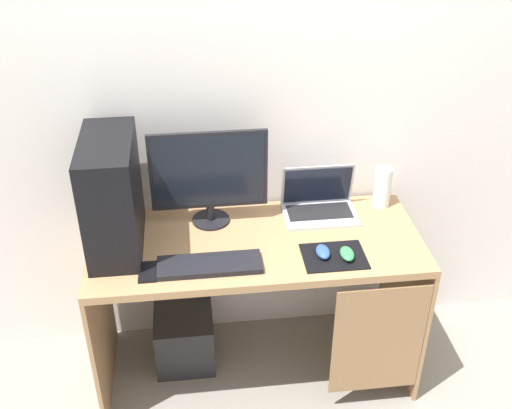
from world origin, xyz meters
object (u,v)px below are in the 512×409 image
object	(u,v)px
mouse_right	(347,254)
cell_phone	(147,272)
pc_tower	(112,195)
speaker	(383,187)
subwoofer	(185,338)
mouse_left	(323,252)
laptop	(319,204)
monitor	(209,176)
keyboard	(210,265)

from	to	relation	value
mouse_right	cell_phone	world-z (taller)	mouse_right
pc_tower	speaker	world-z (taller)	pc_tower
subwoofer	pc_tower	bearing A→B (deg)	-169.49
speaker	mouse_left	distance (m)	0.51
laptop	subwoofer	xyz separation A→B (m)	(-0.65, -0.10, -0.67)
monitor	cell_phone	size ratio (longest dim) A/B	3.88
pc_tower	cell_phone	distance (m)	0.34
mouse_right	monitor	bearing A→B (deg)	148.16
cell_phone	monitor	bearing A→B (deg)	51.10
cell_phone	mouse_left	bearing A→B (deg)	2.20
pc_tower	keyboard	distance (m)	0.49
laptop	speaker	distance (m)	0.31
speaker	mouse_left	xyz separation A→B (m)	(-0.35, -0.36, -0.08)
speaker	keyboard	xyz separation A→B (m)	(-0.82, -0.38, -0.09)
keyboard	subwoofer	bearing A→B (deg)	117.84
subwoofer	mouse_right	bearing A→B (deg)	-20.31
monitor	mouse_right	world-z (taller)	monitor
mouse_right	speaker	bearing A→B (deg)	56.30
speaker	mouse_right	bearing A→B (deg)	-123.70
pc_tower	mouse_right	size ratio (longest dim) A/B	5.04
keyboard	pc_tower	bearing A→B (deg)	150.89
mouse_right	laptop	bearing A→B (deg)	97.09
keyboard	mouse_left	size ratio (longest dim) A/B	4.38
subwoofer	mouse_left	bearing A→B (deg)	-21.16
laptop	subwoofer	bearing A→B (deg)	-171.48
monitor	keyboard	world-z (taller)	monitor
mouse_left	cell_phone	xyz separation A→B (m)	(-0.71, -0.03, -0.02)
monitor	subwoofer	distance (m)	0.87
mouse_left	subwoofer	distance (m)	0.91
monitor	laptop	bearing A→B (deg)	2.42
laptop	cell_phone	bearing A→B (deg)	-154.97
monitor	speaker	distance (m)	0.81
speaker	cell_phone	size ratio (longest dim) A/B	1.50
keyboard	subwoofer	xyz separation A→B (m)	(-0.13, 0.25, -0.63)
pc_tower	mouse_right	world-z (taller)	pc_tower
monitor	keyboard	bearing A→B (deg)	-94.20
subwoofer	monitor	bearing A→B (deg)	25.95
mouse_left	cell_phone	size ratio (longest dim) A/B	0.74
pc_tower	speaker	distance (m)	1.21
speaker	cell_phone	distance (m)	1.14
monitor	speaker	xyz separation A→B (m)	(0.79, 0.05, -0.14)
speaker	subwoofer	world-z (taller)	speaker
speaker	pc_tower	bearing A→B (deg)	-171.84
pc_tower	mouse_left	bearing A→B (deg)	-12.60
pc_tower	laptop	distance (m)	0.92
pc_tower	speaker	xyz separation A→B (m)	(1.19, 0.17, -0.14)
speaker	mouse_left	bearing A→B (deg)	-134.37
mouse_left	subwoofer	world-z (taller)	mouse_left
speaker	cell_phone	xyz separation A→B (m)	(-1.07, -0.39, -0.09)
mouse_right	cell_phone	distance (m)	0.81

